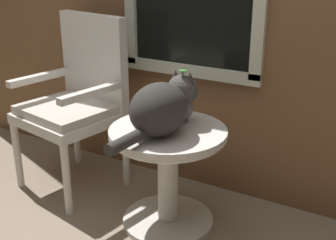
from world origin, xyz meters
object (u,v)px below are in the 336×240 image
wicker_side_table (168,161)px  cat (162,107)px  pewter_vase_with_ivy (181,105)px  wicker_chair (78,96)px

wicker_side_table → cat: (-0.00, -0.06, 0.32)m
cat → pewter_vase_with_ivy: size_ratio=2.31×
wicker_side_table → cat: 0.32m
wicker_chair → cat: 0.75m
wicker_side_table → pewter_vase_with_ivy: size_ratio=2.13×
wicker_chair → cat: bearing=-15.1°
pewter_vase_with_ivy → wicker_side_table: bearing=-91.9°
wicker_chair → pewter_vase_with_ivy: (0.72, -0.01, 0.07)m
cat → pewter_vase_with_ivy: 0.19m
cat → pewter_vase_with_ivy: (0.01, 0.18, -0.04)m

